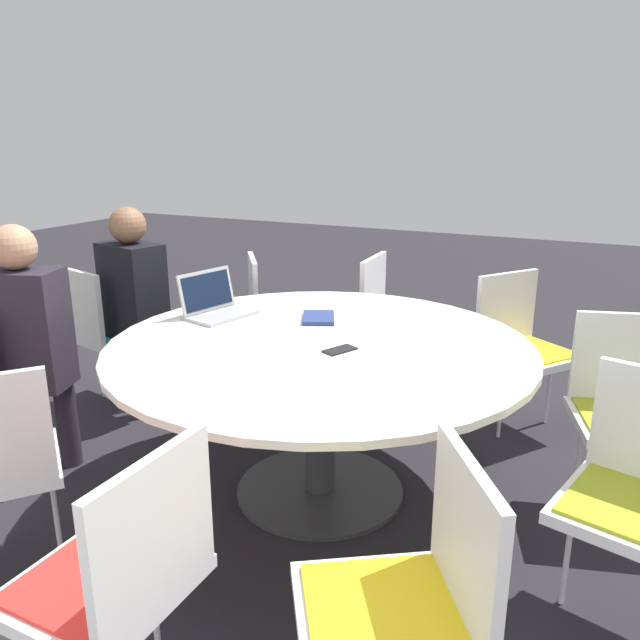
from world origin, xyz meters
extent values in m
plane|color=black|center=(0.00, 0.00, 0.00)|extent=(16.00, 16.00, 0.00)
cylinder|color=#333333|center=(0.00, 0.00, 0.01)|extent=(0.76, 0.76, 0.02)
cylinder|color=#333333|center=(0.00, 0.00, 0.36)|extent=(0.13, 0.13, 0.67)
cylinder|color=silver|center=(0.00, 0.00, 0.71)|extent=(1.82, 1.82, 0.03)
cube|color=silver|center=(1.55, -0.37, 0.44)|extent=(0.53, 0.51, 0.04)
cube|color=teal|center=(1.55, -0.37, 0.46)|extent=(0.46, 0.45, 0.01)
cube|color=silver|center=(1.59, -0.18, 0.66)|extent=(0.41, 0.13, 0.40)
cylinder|color=silver|center=(1.72, -0.41, 0.21)|extent=(0.02, 0.02, 0.42)
cylinder|color=silver|center=(1.37, -0.33, 0.21)|extent=(0.02, 0.02, 0.42)
cylinder|color=silver|center=(1.33, 0.45, 0.21)|extent=(0.02, 0.02, 0.42)
cylinder|color=silver|center=(0.69, 0.87, 0.21)|extent=(0.02, 0.02, 0.42)
cube|color=silver|center=(0.01, 1.29, 0.44)|extent=(0.42, 0.44, 0.04)
cube|color=red|center=(0.01, 1.29, 0.46)|extent=(0.37, 0.39, 0.01)
cube|color=silver|center=(-0.18, 1.29, 0.66)|extent=(0.03, 0.42, 0.40)
cylinder|color=silver|center=(0.01, 1.11, 0.21)|extent=(0.02, 0.02, 0.42)
cube|color=silver|center=(-0.70, 1.08, 0.44)|extent=(0.59, 0.60, 0.04)
cube|color=gold|center=(-0.70, 1.08, 0.46)|extent=(0.52, 0.53, 0.01)
cube|color=silver|center=(-0.86, 0.98, 0.66)|extent=(0.25, 0.37, 0.40)
cylinder|color=silver|center=(-0.60, 0.93, 0.21)|extent=(0.02, 0.02, 0.42)
cube|color=silver|center=(-1.25, 0.32, 0.44)|extent=(0.53, 0.52, 0.04)
cube|color=olive|center=(-1.25, 0.32, 0.46)|extent=(0.47, 0.45, 0.01)
cylinder|color=silver|center=(-1.07, 0.28, 0.21)|extent=(0.02, 0.02, 0.42)
cube|color=silver|center=(-1.23, -0.37, 0.44)|extent=(0.54, 0.53, 0.04)
cube|color=olive|center=(-1.23, -0.37, 0.46)|extent=(0.48, 0.47, 0.01)
cube|color=silver|center=(-1.18, -0.56, 0.66)|extent=(0.41, 0.15, 0.40)
cylinder|color=silver|center=(-1.06, -0.32, 0.21)|extent=(0.02, 0.02, 0.42)
cube|color=silver|center=(-0.74, -1.06, 0.44)|extent=(0.60, 0.60, 0.04)
cube|color=gold|center=(-0.74, -1.06, 0.46)|extent=(0.52, 0.53, 0.01)
cube|color=silver|center=(-0.58, -1.17, 0.66)|extent=(0.26, 0.36, 0.40)
cylinder|color=silver|center=(-0.84, -1.20, 0.21)|extent=(0.02, 0.02, 0.42)
cylinder|color=silver|center=(-0.64, -0.91, 0.21)|extent=(0.02, 0.02, 0.42)
cube|color=silver|center=(0.06, -1.29, 0.44)|extent=(0.44, 0.46, 0.04)
cube|color=#4C5156|center=(0.06, -1.29, 0.46)|extent=(0.39, 0.40, 0.01)
cube|color=silver|center=(0.25, -1.28, 0.66)|extent=(0.05, 0.42, 0.40)
cylinder|color=silver|center=(0.06, -1.47, 0.21)|extent=(0.02, 0.02, 0.42)
cylinder|color=silver|center=(0.05, -1.11, 0.21)|extent=(0.02, 0.02, 0.42)
cube|color=silver|center=(0.75, -1.05, 0.44)|extent=(0.60, 0.60, 0.04)
cube|color=gold|center=(0.75, -1.05, 0.46)|extent=(0.53, 0.53, 0.01)
cube|color=silver|center=(0.91, -0.93, 0.66)|extent=(0.27, 0.36, 0.40)
cylinder|color=silver|center=(0.86, -1.19, 0.21)|extent=(0.02, 0.02, 0.42)
cylinder|color=silver|center=(0.65, -0.90, 0.21)|extent=(0.02, 0.02, 0.42)
cylinder|color=black|center=(1.38, -0.43, 0.23)|extent=(0.10, 0.10, 0.46)
cylinder|color=black|center=(1.20, -0.39, 0.23)|extent=(0.10, 0.10, 0.46)
cube|color=black|center=(1.31, -0.31, 0.73)|extent=(0.40, 0.30, 0.55)
sphere|color=brown|center=(1.31, -0.31, 1.11)|extent=(0.20, 0.20, 0.20)
cylinder|color=#231E28|center=(1.39, 0.37, 0.23)|extent=(0.10, 0.10, 0.46)
cylinder|color=#231E28|center=(1.22, 0.31, 0.23)|extent=(0.10, 0.10, 0.46)
cube|color=#231E28|center=(1.28, 0.44, 0.73)|extent=(0.41, 0.32, 0.55)
sphere|color=#A87A5B|center=(1.28, 0.44, 1.11)|extent=(0.20, 0.20, 0.20)
cube|color=#99999E|center=(0.61, -0.14, 0.73)|extent=(0.28, 0.37, 0.02)
cube|color=#99999E|center=(0.70, -0.17, 0.84)|extent=(0.13, 0.33, 0.20)
cube|color=black|center=(0.70, -0.17, 0.84)|extent=(0.11, 0.29, 0.17)
cube|color=navy|center=(0.16, -0.30, 0.73)|extent=(0.23, 0.25, 0.02)
cube|color=black|center=(-0.12, 0.06, 0.73)|extent=(0.12, 0.16, 0.01)
camera|label=1|loc=(-1.10, 2.28, 1.57)|focal=35.00mm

